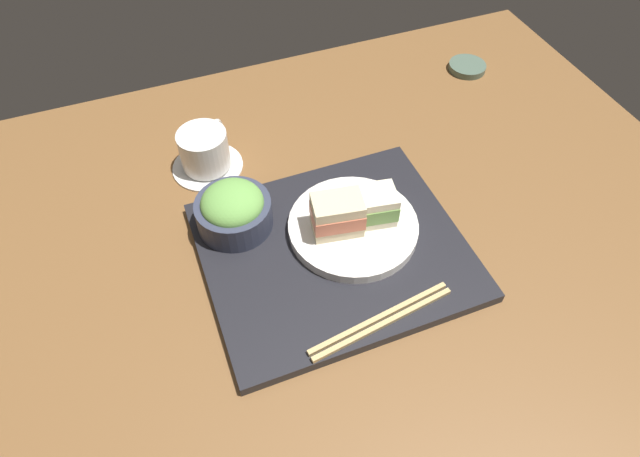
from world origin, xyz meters
The scene contains 9 objects.
ground_plane centered at (0.00, 0.00, -1.50)cm, with size 140.00×100.00×3.00cm, color brown.
serving_tray centered at (4.24, -1.99, 0.89)cm, with size 38.45×33.04×1.77cm, color black.
sandwich_plate centered at (8.20, -0.08, 2.62)cm, with size 19.82×19.82×1.69cm, color white.
sandwich_near centered at (5.51, 0.29, 6.53)cm, with size 8.18×6.35×6.14cm.
sandwich_far centered at (10.90, -0.45, 6.19)cm, with size 8.12×6.40×5.47cm.
salad_bowl centered at (-8.21, 7.74, 5.15)cm, with size 11.57×11.57×7.34cm.
chopsticks_pair centered at (5.45, -16.07, 2.12)cm, with size 21.89×4.73×0.70cm.
coffee_cup centered at (-9.04, 23.54, 3.55)cm, with size 12.18×12.18×7.50cm.
small_sauce_dish centered at (48.16, 32.44, 0.67)cm, with size 7.61×7.61×1.34cm, color #4C6051.
Camera 1 is at (-15.32, -46.86, 66.11)cm, focal length 30.27 mm.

